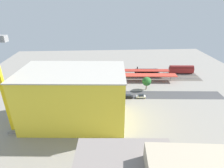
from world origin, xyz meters
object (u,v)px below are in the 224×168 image
at_px(parked_car_0, 141,96).
at_px(street_tree_1, 82,85).
at_px(street_tree_3, 79,83).
at_px(construction_building, 74,97).
at_px(parked_car_2, 114,97).
at_px(street_tree_0, 77,81).
at_px(platform_canopy_near, 120,75).
at_px(platform_canopy_far, 124,70).
at_px(parked_car_6, 64,98).
at_px(traffic_light, 73,92).
at_px(passenger_coach, 181,69).
at_px(parked_car_1, 128,97).
at_px(parked_car_4, 89,97).
at_px(freight_coach_far, 66,75).
at_px(parked_car_5, 75,98).
at_px(box_truck_0, 89,97).
at_px(parked_car_3, 103,97).
at_px(locomotive, 147,71).
at_px(street_tree_2, 147,81).

distance_m(parked_car_0, street_tree_1, 31.97).
bearing_deg(street_tree_3, construction_building, 93.02).
distance_m(parked_car_2, street_tree_0, 22.22).
relative_size(platform_canopy_near, platform_canopy_far, 1.18).
height_order(parked_car_6, traffic_light, traffic_light).
bearing_deg(passenger_coach, parked_car_1, 38.37).
xyz_separation_m(platform_canopy_far, parked_car_1, (0.79, 29.03, -3.44)).
relative_size(parked_car_4, street_tree_3, 0.56).
xyz_separation_m(passenger_coach, parked_car_0, (34.20, 32.51, -2.17)).
xyz_separation_m(platform_canopy_near, traffic_light, (25.85, 22.72, 0.60)).
bearing_deg(street_tree_1, passenger_coach, -159.75).
xyz_separation_m(freight_coach_far, construction_building, (-11.27, 43.29, 7.80)).
xyz_separation_m(parked_car_0, street_tree_3, (32.55, -8.86, 4.67)).
bearing_deg(parked_car_2, parked_car_4, -2.31).
bearing_deg(platform_canopy_near, parked_car_5, 40.57).
xyz_separation_m(box_truck_0, street_tree_1, (4.07, -9.57, 2.61)).
bearing_deg(parked_car_6, parked_car_4, -177.31).
relative_size(construction_building, street_tree_3, 4.56).
bearing_deg(box_truck_0, parked_car_6, -5.97).
bearing_deg(platform_canopy_far, box_truck_0, 55.54).
distance_m(freight_coach_far, street_tree_0, 19.24).
relative_size(platform_canopy_near, box_truck_0, 7.07).
xyz_separation_m(platform_canopy_near, passenger_coach, (-42.88, -10.34, -0.96)).
height_order(platform_canopy_far, box_truck_0, platform_canopy_far).
distance_m(platform_canopy_near, passenger_coach, 44.12).
xyz_separation_m(passenger_coach, parked_car_6, (73.70, 32.12, -2.20)).
relative_size(passenger_coach, parked_car_3, 3.65).
bearing_deg(parked_car_2, parked_car_5, -0.50).
xyz_separation_m(platform_canopy_near, parked_car_6, (30.82, 21.77, -3.16)).
distance_m(freight_coach_far, parked_car_2, 38.75).
xyz_separation_m(street_tree_0, street_tree_3, (-0.69, 0.97, -0.55)).
bearing_deg(parked_car_3, parked_car_5, 0.32).
relative_size(parked_car_2, parked_car_6, 0.87).
bearing_deg(parked_car_1, locomotive, -118.41).
bearing_deg(traffic_light, construction_building, 101.55).
height_order(parked_car_3, parked_car_4, parked_car_3).
distance_m(passenger_coach, parked_car_6, 80.42).
bearing_deg(locomotive, parked_car_1, 61.59).
bearing_deg(street_tree_1, parked_car_4, 118.16).
distance_m(parked_car_1, construction_building, 31.62).
bearing_deg(freight_coach_far, platform_canopy_near, 172.77).
distance_m(parked_car_5, street_tree_2, 39.95).
relative_size(locomotive, street_tree_2, 2.29).
xyz_separation_m(platform_canopy_far, freight_coach_far, (36.70, 2.83, -1.19)).
bearing_deg(street_tree_0, parked_car_4, 127.27).
distance_m(construction_building, box_truck_0, 18.91).
xyz_separation_m(freight_coach_far, street_tree_2, (-47.38, 16.79, 1.85)).
bearing_deg(locomotive, parked_car_5, 35.47).
height_order(platform_canopy_far, street_tree_3, street_tree_3).
relative_size(platform_canopy_far, street_tree_0, 6.42).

